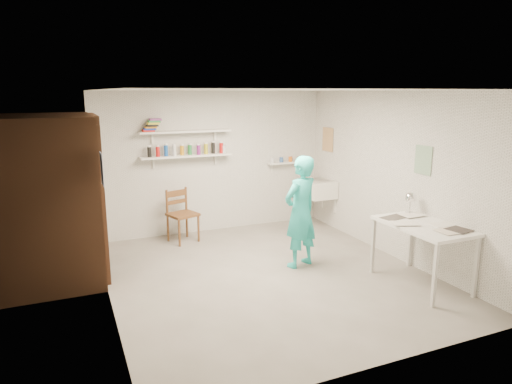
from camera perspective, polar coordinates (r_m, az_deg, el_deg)
name	(u,v)px	position (r m, az deg, el deg)	size (l,w,h in m)	color
floor	(268,276)	(6.15, 1.49, -10.44)	(4.00, 4.50, 0.02)	slate
ceiling	(269,89)	(5.67, 1.63, 12.73)	(4.00, 4.50, 0.02)	silver
wall_back	(213,162)	(7.87, -5.36, 3.74)	(4.00, 0.02, 2.40)	silver
wall_front	(383,238)	(3.92, 15.59, -5.54)	(4.00, 0.02, 2.40)	silver
wall_left	(103,201)	(5.29, -18.63, -1.11)	(0.02, 4.50, 2.40)	silver
wall_right	(395,176)	(6.86, 16.99, 1.98)	(0.02, 4.50, 2.40)	silver
doorway_recess	(98,199)	(6.36, -19.15, -0.80)	(0.02, 0.90, 2.00)	black
corridor_box	(38,200)	(6.34, -25.57, -0.91)	(1.40, 1.50, 2.10)	brown
door_lintel	(93,118)	(6.22, -19.65, 8.68)	(0.06, 1.05, 0.10)	brown
door_jamb_near	(103,207)	(5.87, -18.57, -1.81)	(0.06, 0.10, 2.00)	brown
door_jamb_far	(97,191)	(6.85, -19.30, 0.10)	(0.06, 0.10, 2.00)	brown
shelf_lower	(186,156)	(7.58, -8.68, 4.48)	(1.50, 0.22, 0.03)	white
shelf_upper	(186,131)	(7.54, -8.78, 7.49)	(1.50, 0.22, 0.03)	white
ledge_shelf	(286,163)	(8.31, 3.76, 3.67)	(0.70, 0.14, 0.03)	white
poster_left	(102,169)	(5.28, -18.70, 2.73)	(0.01, 0.28, 0.36)	#334C7F
poster_right_a	(328,140)	(8.25, 8.96, 6.50)	(0.01, 0.34, 0.42)	#995933
poster_right_b	(423,160)	(6.40, 20.17, 3.77)	(0.01, 0.30, 0.38)	#3F724C
belfast_sink	(318,188)	(8.17, 7.71, 0.44)	(0.48, 0.60, 0.30)	white
man	(300,212)	(6.26, 5.58, -2.49)	(0.56, 0.37, 1.55)	#28C9C1
wall_clock	(298,190)	(6.41, 5.31, 0.24)	(0.28, 0.28, 0.04)	beige
wooden_chair	(183,215)	(7.42, -9.15, -2.80)	(0.42, 0.40, 0.90)	brown
work_table	(421,255)	(6.10, 19.97, -7.36)	(0.71, 1.18, 0.79)	white
desk_lamp	(411,197)	(6.39, 18.78, -0.64)	(0.15, 0.15, 0.15)	silver
spray_cans	(186,150)	(7.57, -8.71, 5.23)	(1.32, 0.06, 0.17)	black
book_stack	(152,125)	(7.42, -12.89, 8.12)	(0.30, 0.14, 0.20)	red
ledge_pots	(286,159)	(8.30, 3.76, 4.08)	(0.48, 0.07, 0.09)	silver
papers	(424,223)	(5.98, 20.25, -3.69)	(0.30, 0.22, 0.02)	silver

